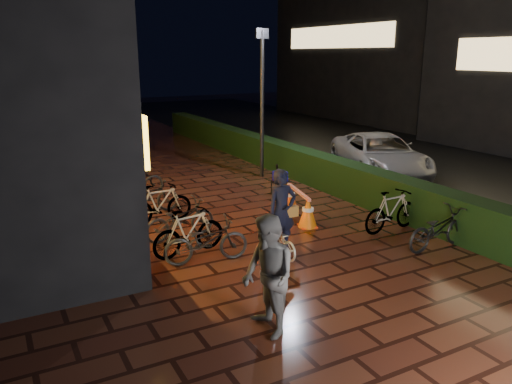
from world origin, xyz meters
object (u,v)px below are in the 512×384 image
cyclist (281,224)px  cart_assembly (280,177)px  traffic_barrier (298,204)px  van (380,155)px  bystander_person (268,276)px

cyclist → cart_assembly: cyclist is taller
traffic_barrier → cart_assembly: size_ratio=1.86×
van → cart_assembly: bearing=-152.7°
traffic_barrier → cart_assembly: cart_assembly is taller
van → cyclist: bearing=-124.6°
cart_assembly → traffic_barrier: bearing=-109.3°
bystander_person → van: size_ratio=0.37×
traffic_barrier → van: bearing=27.7°
cyclist → traffic_barrier: (1.65, 1.87, -0.32)m
bystander_person → cart_assembly: size_ratio=1.89×
cyclist → cart_assembly: bearing=59.2°
traffic_barrier → cart_assembly: bearing=70.7°
van → cart_assembly: (-4.23, -0.44, -0.20)m
van → traffic_barrier: 5.65m
bystander_person → traffic_barrier: bearing=145.5°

